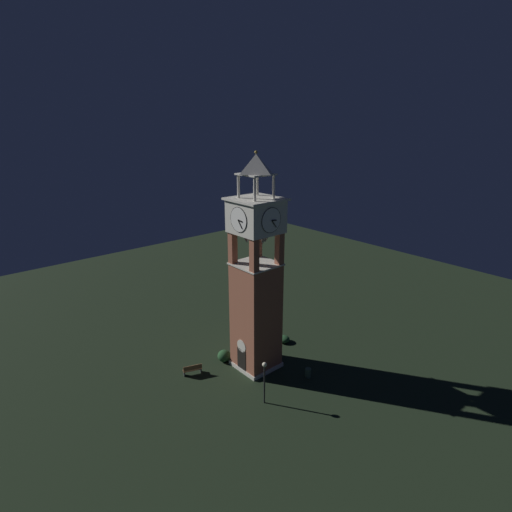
# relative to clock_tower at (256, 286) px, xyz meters

# --- Properties ---
(ground) EXTENTS (80.00, 80.00, 0.00)m
(ground) POSITION_rel_clock_tower_xyz_m (0.00, 0.00, -7.59)
(ground) COLOR black
(clock_tower) EXTENTS (3.83, 3.83, 18.50)m
(clock_tower) POSITION_rel_clock_tower_xyz_m (0.00, 0.00, 0.00)
(clock_tower) COLOR #93543D
(clock_tower) RESTS_ON ground
(park_bench) EXTENTS (0.96, 1.65, 0.95)m
(park_bench) POSITION_rel_clock_tower_xyz_m (-2.49, -5.01, -7.11)
(park_bench) COLOR brown
(park_bench) RESTS_ON ground
(lamp_post) EXTENTS (0.36, 0.36, 3.56)m
(lamp_post) POSITION_rel_clock_tower_xyz_m (4.27, -2.87, -5.10)
(lamp_post) COLOR black
(lamp_post) RESTS_ON ground
(trash_bin) EXTENTS (0.52, 0.52, 0.80)m
(trash_bin) POSITION_rel_clock_tower_xyz_m (4.22, 2.16, -7.19)
(trash_bin) COLOR #38513D
(trash_bin) RESTS_ON ground
(shrub_near_entry) EXTENTS (1.18, 1.18, 0.63)m
(shrub_near_entry) POSITION_rel_clock_tower_xyz_m (-1.23, 4.65, -7.28)
(shrub_near_entry) COLOR #234C28
(shrub_near_entry) RESTS_ON ground
(shrub_left_of_tower) EXTENTS (1.16, 1.16, 1.06)m
(shrub_left_of_tower) POSITION_rel_clock_tower_xyz_m (-2.38, -1.75, -7.06)
(shrub_left_of_tower) COLOR #234C28
(shrub_left_of_tower) RESTS_ON ground
(shrub_behind_bench) EXTENTS (1.03, 1.03, 0.67)m
(shrub_behind_bench) POSITION_rel_clock_tower_xyz_m (-2.32, -1.40, -7.26)
(shrub_behind_bench) COLOR #234C28
(shrub_behind_bench) RESTS_ON ground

